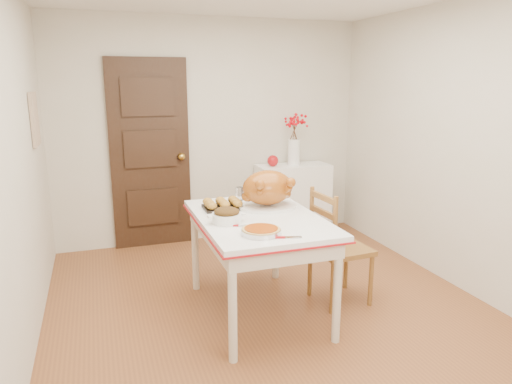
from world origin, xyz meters
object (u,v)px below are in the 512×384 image
object	(u,v)px
kitchen_table	(258,265)
chair_oak	(341,246)
sideboard	(293,200)
pumpkin_pie	(261,230)
turkey_platter	(268,190)

from	to	relation	value
kitchen_table	chair_oak	distance (m)	0.73
chair_oak	sideboard	bearing A→B (deg)	-14.16
chair_oak	pumpkin_pie	size ratio (longest dim) A/B	3.54
kitchen_table	chair_oak	world-z (taller)	chair_oak
chair_oak	turkey_platter	distance (m)	0.77
sideboard	turkey_platter	bearing A→B (deg)	-120.25
kitchen_table	turkey_platter	bearing A→B (deg)	53.34
sideboard	kitchen_table	xyz separation A→B (m)	(-1.04, -1.72, -0.02)
kitchen_table	chair_oak	bearing A→B (deg)	-1.42
pumpkin_pie	sideboard	bearing A→B (deg)	61.49
sideboard	turkey_platter	xyz separation A→B (m)	(-0.89, -1.52, 0.53)
pumpkin_pie	kitchen_table	bearing A→B (deg)	73.50
turkey_platter	kitchen_table	bearing A→B (deg)	-117.88
sideboard	chair_oak	world-z (taller)	chair_oak
kitchen_table	turkey_platter	distance (m)	0.61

